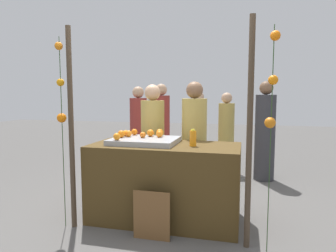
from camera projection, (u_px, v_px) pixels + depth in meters
name	position (u px, v px, depth m)	size (l,w,h in m)	color
ground_plane	(165.00, 219.00, 3.62)	(24.00, 24.00, 0.00)	#565451
stall_counter	(165.00, 182.00, 3.58)	(1.71, 0.80, 0.90)	#4C3819
orange_tray	(145.00, 141.00, 3.62)	(0.77, 0.62, 0.06)	#9EA0A5
orange_0	(159.00, 134.00, 3.68)	(0.08, 0.08, 0.08)	orange
orange_1	(143.00, 135.00, 3.64)	(0.07, 0.07, 0.07)	orange
orange_2	(160.00, 132.00, 3.80)	(0.09, 0.09, 0.09)	orange
orange_3	(129.00, 134.00, 3.72)	(0.08, 0.08, 0.08)	orange
orange_4	(134.00, 132.00, 3.90)	(0.08, 0.08, 0.08)	orange
orange_5	(117.00, 137.00, 3.45)	(0.08, 0.08, 0.08)	orange
orange_6	(126.00, 133.00, 3.79)	(0.07, 0.07, 0.07)	orange
orange_7	(150.00, 133.00, 3.76)	(0.09, 0.09, 0.09)	orange
orange_8	(121.00, 134.00, 3.66)	(0.09, 0.09, 0.09)	orange
juice_bottle	(193.00, 138.00, 3.41)	(0.08, 0.08, 0.19)	orange
chalkboard_sign	(151.00, 216.00, 3.09)	(0.38, 0.03, 0.52)	brown
vendor_left	(153.00, 147.00, 4.24)	(0.32, 0.32, 1.61)	tan
vendor_right	(194.00, 148.00, 4.07)	(0.33, 0.33, 1.64)	tan
crowd_person_0	(139.00, 132.00, 5.89)	(0.33, 0.33, 1.63)	maroon
crowd_person_1	(161.00, 129.00, 6.06)	(0.34, 0.34, 1.68)	maroon
crowd_person_2	(198.00, 137.00, 5.45)	(0.31, 0.31, 1.53)	beige
crowd_person_3	(265.00, 135.00, 5.23)	(0.34, 0.34, 1.70)	#333338
crowd_person_4	(226.00, 135.00, 5.87)	(0.30, 0.30, 1.51)	tan
canopy_post_left	(71.00, 129.00, 3.32)	(0.06, 0.06, 2.20)	#473828
canopy_post_right	(249.00, 135.00, 2.86)	(0.06, 0.06, 2.20)	#473828
garland_strand_left	(61.00, 92.00, 3.28)	(0.10, 0.10, 2.08)	#2D4C23
garland_strand_right	(272.00, 88.00, 2.72)	(0.11, 0.10, 2.08)	#2D4C23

